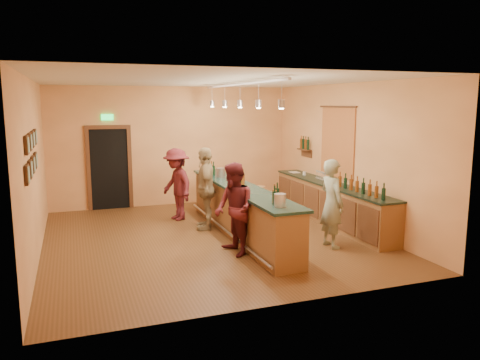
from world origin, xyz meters
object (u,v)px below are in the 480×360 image
object	(u,v)px
tasting_bar	(240,207)
bar_stool	(258,192)
customer_b	(206,188)
customer_a	(234,209)
customer_c	(177,184)
bartender	(332,204)
back_counter	(331,203)

from	to	relation	value
tasting_bar	bar_stool	bearing A→B (deg)	56.86
customer_b	bar_stool	bearing A→B (deg)	134.23
tasting_bar	customer_a	world-z (taller)	customer_a
tasting_bar	customer_c	bearing A→B (deg)	119.22
bartender	bar_stool	bearing A→B (deg)	1.13
back_counter	customer_b	bearing A→B (deg)	169.62
customer_b	customer_c	size ratio (longest dim) A/B	1.06
customer_c	back_counter	bearing A→B (deg)	48.13
customer_b	customer_c	distance (m)	1.12
customer_a	customer_c	world-z (taller)	customer_c
back_counter	customer_a	size ratio (longest dim) A/B	2.67
back_counter	customer_c	distance (m)	3.64
customer_b	customer_a	bearing A→B (deg)	13.64
bartender	customer_b	world-z (taller)	customer_b
tasting_bar	bar_stool	size ratio (longest dim) A/B	7.42
customer_b	bar_stool	distance (m)	1.94
customer_a	customer_c	bearing A→B (deg)	-177.72
customer_b	bar_stool	world-z (taller)	customer_b
customer_a	customer_c	distance (m)	2.97
back_counter	customer_c	world-z (taller)	customer_c
back_counter	customer_b	size ratio (longest dim) A/B	2.51
back_counter	bar_stool	xyz separation A→B (m)	(-1.21, 1.49, 0.06)
customer_c	bar_stool	size ratio (longest dim) A/B	2.49
customer_a	customer_b	bearing A→B (deg)	174.12
customer_a	customer_c	size ratio (longest dim) A/B	0.99
back_counter	bar_stool	bearing A→B (deg)	128.95
tasting_bar	bartender	xyz separation A→B (m)	(1.36, -1.41, 0.25)
back_counter	customer_b	world-z (taller)	customer_b
back_counter	tasting_bar	bearing A→B (deg)	-175.49
customer_b	tasting_bar	bearing A→B (deg)	51.62
bartender	customer_a	world-z (taller)	bartender
tasting_bar	bar_stool	xyz separation A→B (m)	(1.09, 1.67, -0.06)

